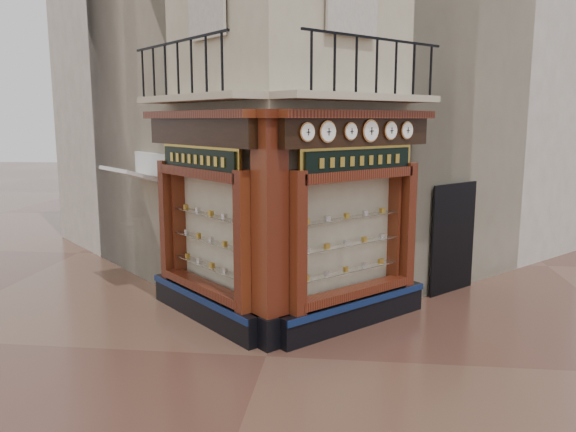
# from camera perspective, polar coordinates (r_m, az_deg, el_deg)

# --- Properties ---
(ground) EXTENTS (80.00, 80.00, 0.00)m
(ground) POSITION_cam_1_polar(r_m,az_deg,el_deg) (9.45, -2.24, -14.05)
(ground) COLOR #502F25
(ground) RESTS_ON ground
(main_building) EXTENTS (11.31, 11.31, 12.00)m
(main_building) POSITION_cam_1_polar(r_m,az_deg,el_deg) (14.93, 1.36, 18.16)
(main_building) COLOR #C2B797
(main_building) RESTS_ON ground
(neighbour_left) EXTENTS (11.31, 11.31, 11.00)m
(neighbour_left) POSITION_cam_1_polar(r_m,az_deg,el_deg) (17.68, -6.20, 15.16)
(neighbour_left) COLOR beige
(neighbour_left) RESTS_ON ground
(neighbour_right) EXTENTS (11.31, 11.31, 11.00)m
(neighbour_right) POSITION_cam_1_polar(r_m,az_deg,el_deg) (17.30, 10.61, 15.17)
(neighbour_right) COLOR beige
(neighbour_right) RESTS_ON ground
(shopfront_left) EXTENTS (2.86, 2.86, 3.98)m
(shopfront_left) POSITION_cam_1_polar(r_m,az_deg,el_deg) (10.64, -8.53, -0.30)
(shopfront_left) COLOR black
(shopfront_left) RESTS_ON ground
(shopfront_right) EXTENTS (2.86, 2.86, 3.98)m
(shopfront_right) POSITION_cam_1_polar(r_m,az_deg,el_deg) (10.28, 6.79, -0.61)
(shopfront_right) COLOR black
(shopfront_right) RESTS_ON ground
(corner_pilaster) EXTENTS (0.85, 0.85, 3.98)m
(corner_pilaster) POSITION_cam_1_polar(r_m,az_deg,el_deg) (9.33, -1.86, -1.79)
(corner_pilaster) COLOR black
(corner_pilaster) RESTS_ON ground
(balcony) EXTENTS (5.94, 2.97, 1.03)m
(balcony) POSITION_cam_1_polar(r_m,az_deg,el_deg) (10.13, -1.10, 12.03)
(balcony) COLOR #C2B797
(balcony) RESTS_ON ground
(clock_a) EXTENTS (0.26, 0.26, 0.31)m
(clock_a) POSITION_cam_1_polar(r_m,az_deg,el_deg) (9.08, 1.95, 8.52)
(clock_a) COLOR #BE793F
(clock_a) RESTS_ON ground
(clock_b) EXTENTS (0.29, 0.29, 0.37)m
(clock_b) POSITION_cam_1_polar(r_m,az_deg,el_deg) (9.38, 4.03, 8.54)
(clock_b) COLOR #BE793F
(clock_b) RESTS_ON ground
(clock_c) EXTENTS (0.25, 0.25, 0.31)m
(clock_c) POSITION_cam_1_polar(r_m,az_deg,el_deg) (9.75, 6.37, 8.55)
(clock_c) COLOR #BE793F
(clock_c) RESTS_ON ground
(clock_d) EXTENTS (0.32, 0.32, 0.40)m
(clock_d) POSITION_cam_1_polar(r_m,az_deg,el_deg) (10.10, 8.36, 8.55)
(clock_d) COLOR #BE793F
(clock_d) RESTS_ON ground
(clock_e) EXTENTS (0.28, 0.28, 0.34)m
(clock_e) POSITION_cam_1_polar(r_m,az_deg,el_deg) (10.49, 10.36, 8.53)
(clock_e) COLOR #BE793F
(clock_e) RESTS_ON ground
(clock_f) EXTENTS (0.27, 0.27, 0.33)m
(clock_f) POSITION_cam_1_polar(r_m,az_deg,el_deg) (10.83, 11.96, 8.51)
(clock_f) COLOR #BE793F
(clock_f) RESTS_ON ground
(awning) EXTENTS (1.73, 1.73, 0.34)m
(awning) POSITION_cam_1_polar(r_m,az_deg,el_deg) (13.27, -15.02, -7.31)
(awning) COLOR silver
(awning) RESTS_ON ground
(signboard_left) EXTENTS (1.96, 1.96, 0.52)m
(signboard_left) POSITION_cam_1_polar(r_m,az_deg,el_deg) (10.47, -9.06, 5.72)
(signboard_left) COLOR gold
(signboard_left) RESTS_ON ground
(signboard_right) EXTENTS (1.99, 1.99, 0.53)m
(signboard_right) POSITION_cam_1_polar(r_m,az_deg,el_deg) (10.09, 7.23, 5.61)
(signboard_right) COLOR gold
(signboard_right) RESTS_ON ground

